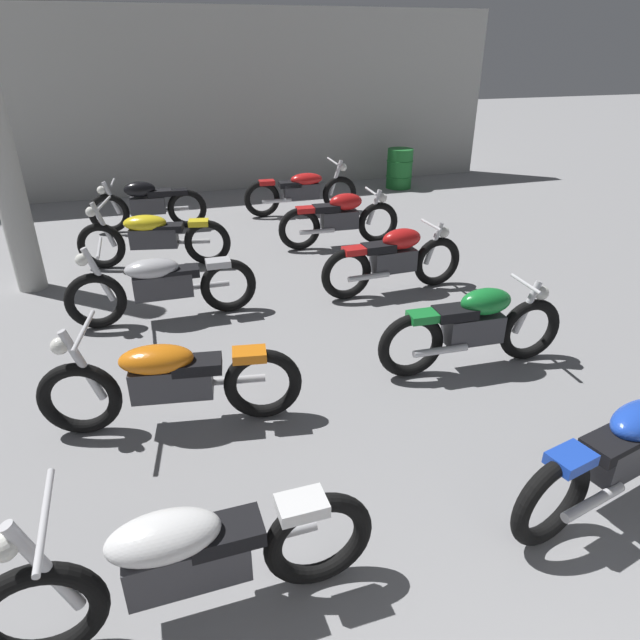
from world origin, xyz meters
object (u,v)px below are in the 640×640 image
at_px(support_pillar, 3,166).
at_px(oil_drum, 399,169).
at_px(motorcycle_right_row_1, 630,448).
at_px(motorcycle_left_row_3, 162,284).
at_px(motorcycle_left_row_4, 153,236).
at_px(motorcycle_right_row_2, 474,326).
at_px(motorcycle_right_row_4, 340,218).
at_px(motorcycle_right_row_5, 302,190).
at_px(motorcycle_right_row_3, 394,259).
at_px(motorcycle_left_row_5, 147,204).
at_px(motorcycle_left_row_1, 185,559).
at_px(motorcycle_left_row_2, 170,379).

xyz_separation_m(support_pillar, oil_drum, (7.06, 3.72, -1.18)).
bearing_deg(motorcycle_right_row_1, motorcycle_left_row_3, 126.30).
relative_size(motorcycle_left_row_4, motorcycle_right_row_2, 1.09).
distance_m(motorcycle_right_row_2, motorcycle_right_row_4, 3.90).
distance_m(motorcycle_right_row_4, motorcycle_right_row_5, 1.98).
relative_size(motorcycle_right_row_3, motorcycle_right_row_5, 0.91).
distance_m(motorcycle_left_row_5, motorcycle_right_row_1, 8.18).
relative_size(motorcycle_left_row_5, motorcycle_right_row_5, 0.91).
xyz_separation_m(motorcycle_left_row_1, motorcycle_right_row_1, (3.02, 0.01, 0.00)).
height_order(motorcycle_left_row_3, motorcycle_right_row_4, motorcycle_left_row_3).
distance_m(motorcycle_left_row_4, motorcycle_right_row_2, 4.82).
relative_size(motorcycle_left_row_4, motorcycle_right_row_4, 1.09).
bearing_deg(motorcycle_left_row_3, motorcycle_right_row_4, 33.26).
relative_size(motorcycle_right_row_2, oil_drum, 2.32).
xyz_separation_m(motorcycle_left_row_2, oil_drum, (5.48, 7.33, -0.03)).
relative_size(support_pillar, motorcycle_right_row_4, 1.62).
relative_size(motorcycle_right_row_2, motorcycle_right_row_4, 1.00).
relative_size(motorcycle_left_row_1, motorcycle_right_row_3, 1.10).
distance_m(motorcycle_left_row_1, oil_drum, 10.73).
bearing_deg(motorcycle_left_row_4, support_pillar, -168.57).
bearing_deg(motorcycle_right_row_2, motorcycle_left_row_3, 144.51).
distance_m(motorcycle_right_row_2, oil_drum, 7.71).
height_order(support_pillar, motorcycle_right_row_4, support_pillar).
height_order(motorcycle_left_row_1, oil_drum, motorcycle_left_row_1).
relative_size(motorcycle_left_row_1, motorcycle_left_row_3, 1.00).
bearing_deg(motorcycle_right_row_4, motorcycle_right_row_2, -89.78).
xyz_separation_m(motorcycle_right_row_4, oil_drum, (2.58, 3.36, -0.03)).
bearing_deg(motorcycle_right_row_5, motorcycle_right_row_2, -89.27).
bearing_deg(motorcycle_left_row_4, motorcycle_right_row_1, -63.24).
bearing_deg(motorcycle_left_row_3, motorcycle_left_row_5, 90.43).
distance_m(motorcycle_left_row_5, motorcycle_right_row_5, 2.82).
bearing_deg(support_pillar, motorcycle_left_row_2, -66.42).
distance_m(motorcycle_right_row_1, motorcycle_right_row_2, 1.92).
height_order(motorcycle_left_row_3, motorcycle_left_row_4, same).
bearing_deg(oil_drum, motorcycle_right_row_4, -127.57).
xyz_separation_m(motorcycle_right_row_2, motorcycle_right_row_5, (-0.08, 5.88, -0.01)).
relative_size(support_pillar, motorcycle_left_row_4, 1.49).
bearing_deg(motorcycle_right_row_3, motorcycle_left_row_3, 178.68).
distance_m(support_pillar, motorcycle_left_row_1, 5.80).
xyz_separation_m(motorcycle_left_row_5, motorcycle_right_row_5, (2.81, 0.17, -0.01)).
distance_m(motorcycle_left_row_2, motorcycle_right_row_3, 3.59).
distance_m(motorcycle_left_row_1, motorcycle_right_row_2, 3.54).
height_order(motorcycle_left_row_2, motorcycle_right_row_3, motorcycle_left_row_2).
distance_m(support_pillar, oil_drum, 8.07).
bearing_deg(motorcycle_right_row_2, motorcycle_left_row_4, 126.58).
relative_size(motorcycle_right_row_1, motorcycle_right_row_4, 1.09).
distance_m(motorcycle_left_row_1, motorcycle_left_row_4, 5.81).
xyz_separation_m(motorcycle_left_row_1, motorcycle_left_row_3, (0.11, 3.97, 0.00)).
bearing_deg(motorcycle_right_row_3, motorcycle_right_row_2, -91.12).
bearing_deg(motorcycle_right_row_4, support_pillar, -175.43).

